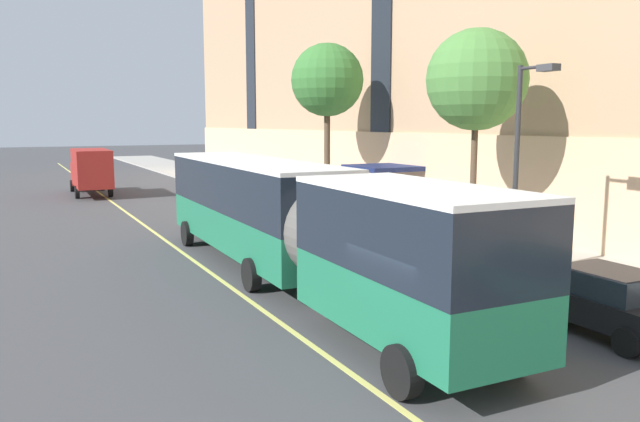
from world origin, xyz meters
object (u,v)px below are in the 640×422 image
Objects in this scene: parked_car_black_6 at (602,300)px; street_tree_far_downtown at (327,81)px; box_truck at (91,169)px; street_lamp at (523,148)px; parked_car_black_0 at (306,213)px; parked_car_white_2 at (252,197)px; parked_car_darkgray_7 at (208,184)px; city_bus at (290,217)px; street_tree_far_uptown at (477,80)px; parked_car_white_5 at (404,242)px; fire_hydrant at (516,266)px.

parked_car_black_6 is 22.19m from street_tree_far_downtown.
street_lamp is at bearing -73.62° from box_truck.
parked_car_black_6 is 0.62× the size of box_truck.
parked_car_black_0 is 1.12× the size of parked_car_white_2.
parked_car_black_0 is 15.30m from parked_car_darkgray_7.
parked_car_black_0 and parked_car_darkgray_7 have the same top height.
city_bus is at bearing -118.27° from parked_car_black_0.
box_truck is at bearing 112.26° from street_tree_far_uptown.
parked_car_white_2 is 0.94× the size of parked_car_black_6.
street_tree_far_uptown is 0.91× the size of street_tree_far_downtown.
street_tree_far_uptown is (3.65, 0.73, 5.73)m from parked_car_white_5.
street_tree_far_uptown is at bearing 10.69° from city_bus.
parked_car_black_0 is at bearing -69.47° from box_truck.
parked_car_white_2 is 15.71m from street_tree_far_uptown.
parked_car_white_5 is at bearing -89.85° from parked_car_white_2.
box_truck is (-7.11, 19.00, 1.00)m from parked_car_black_0.
fire_hydrant is at bearing -113.57° from street_tree_far_uptown.
parked_car_black_0 is 12.17m from street_lamp.
parked_car_darkgray_7 is 26.94m from fire_hydrant.
parked_car_black_0 is 20.31m from box_truck.
parked_car_darkgray_7 is (-0.16, 31.40, -0.00)m from parked_car_black_6.
parked_car_white_2 is 0.58× the size of box_truck.
parked_car_white_2 is at bearing 95.62° from fire_hydrant.
street_tree_far_downtown is at bearing 58.48° from city_bus.
parked_car_darkgray_7 is 8.00m from box_truck.
fire_hydrant is at bearing -86.07° from parked_car_darkgray_7.
parked_car_white_2 is 18.55m from fire_hydrant.
parked_car_black_6 is at bearing -111.47° from street_lamp.
parked_car_darkgray_7 is (-0.08, 15.30, -0.00)m from parked_car_black_0.
city_bus is at bearing 123.73° from parked_car_black_6.
fire_hydrant is at bearing 69.52° from parked_car_black_6.
box_truck is at bearing 101.57° from parked_car_black_6.
parked_car_black_6 is (0.07, -16.10, -0.00)m from parked_car_black_0.
parked_car_darkgray_7 is 0.52× the size of street_tree_far_uptown.
box_truck is 0.90× the size of street_tree_far_uptown.
city_bus reaches higher than parked_car_white_5.
parked_car_black_6 is 0.51× the size of street_tree_far_downtown.
parked_car_white_5 is at bearing 10.22° from city_bus.
parked_car_black_0 and parked_car_white_5 have the same top height.
parked_car_white_5 is 1.03× the size of parked_car_black_6.
parked_car_white_2 is (4.71, 15.74, -1.34)m from city_bus.
city_bus reaches higher than parked_car_black_0.
street_lamp reaches higher than parked_car_white_2.
fire_hydrant is at bearing -73.80° from box_truck.
parked_car_black_0 is 8.82m from street_tree_far_downtown.
street_tree_far_uptown is at bearing 11.30° from parked_car_white_5.
city_bus is 2.91× the size of street_lamp.
street_tree_far_uptown is (3.72, -22.57, 5.73)m from parked_car_darkgray_7.
fire_hydrant is (1.81, -18.45, -0.29)m from parked_car_white_2.
parked_car_black_0 and parked_car_black_6 have the same top height.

